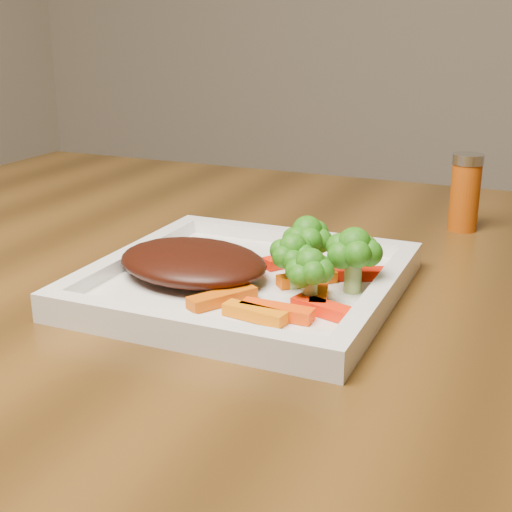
% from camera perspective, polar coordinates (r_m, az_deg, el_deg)
% --- Properties ---
extents(plate, '(0.27, 0.27, 0.01)m').
position_cam_1_polar(plate, '(0.66, -0.79, -2.43)').
color(plate, white).
rests_on(plate, dining_table).
extents(steak, '(0.17, 0.14, 0.03)m').
position_cam_1_polar(steak, '(0.67, -5.07, -0.46)').
color(steak, '#350F08').
rests_on(steak, plate).
extents(broccoli_0, '(0.06, 0.06, 0.07)m').
position_cam_1_polar(broccoli_0, '(0.67, 4.10, 1.37)').
color(broccoli_0, '#257713').
rests_on(broccoli_0, plate).
extents(broccoli_1, '(0.07, 0.07, 0.06)m').
position_cam_1_polar(broccoli_1, '(0.63, 7.82, -0.10)').
color(broccoli_1, '#177112').
rests_on(broccoli_1, plate).
extents(broccoli_2, '(0.06, 0.06, 0.06)m').
position_cam_1_polar(broccoli_2, '(0.60, 4.37, -1.28)').
color(broccoli_2, '#186811').
rests_on(broccoli_2, plate).
extents(broccoli_3, '(0.05, 0.05, 0.06)m').
position_cam_1_polar(broccoli_3, '(0.63, 2.95, 0.11)').
color(broccoli_3, '#1D6611').
rests_on(broccoli_3, plate).
extents(carrot_0, '(0.06, 0.02, 0.01)m').
position_cam_1_polar(carrot_0, '(0.58, 1.68, -4.42)').
color(carrot_0, '#FF4204').
rests_on(carrot_0, plate).
extents(carrot_1, '(0.06, 0.03, 0.01)m').
position_cam_1_polar(carrot_1, '(0.58, 5.57, -4.25)').
color(carrot_1, '#FA2304').
rests_on(carrot_1, plate).
extents(carrot_2, '(0.05, 0.06, 0.01)m').
position_cam_1_polar(carrot_2, '(0.61, -2.72, -3.35)').
color(carrot_2, '#CA5003').
rests_on(carrot_2, plate).
extents(carrot_3, '(0.06, 0.04, 0.01)m').
position_cam_1_polar(carrot_3, '(0.67, 8.77, -1.40)').
color(carrot_3, red).
rests_on(carrot_3, plate).
extents(carrot_4, '(0.05, 0.06, 0.01)m').
position_cam_1_polar(carrot_4, '(0.70, 2.92, -0.24)').
color(carrot_4, red).
rests_on(carrot_4, plate).
extents(carrot_5, '(0.03, 0.05, 0.01)m').
position_cam_1_polar(carrot_5, '(0.61, 5.04, -3.23)').
color(carrot_5, '#E63E03').
rests_on(carrot_5, plate).
extents(carrot_6, '(0.05, 0.05, 0.01)m').
position_cam_1_polar(carrot_6, '(0.65, 4.09, -1.82)').
color(carrot_6, '#F15A03').
rests_on(carrot_6, plate).
extents(spice_shaker, '(0.04, 0.04, 0.09)m').
position_cam_1_polar(spice_shaker, '(0.88, 16.38, 4.90)').
color(spice_shaker, '#9F4108').
rests_on(spice_shaker, dining_table).
extents(carrot_7, '(0.06, 0.02, 0.01)m').
position_cam_1_polar(carrot_7, '(0.57, -0.11, -4.62)').
color(carrot_7, orange).
rests_on(carrot_7, plate).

